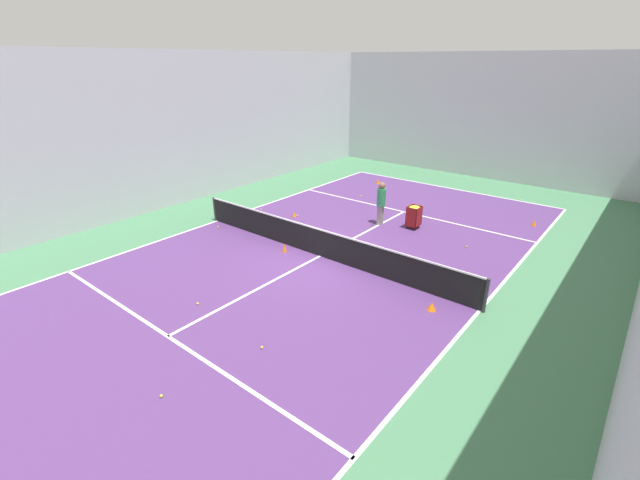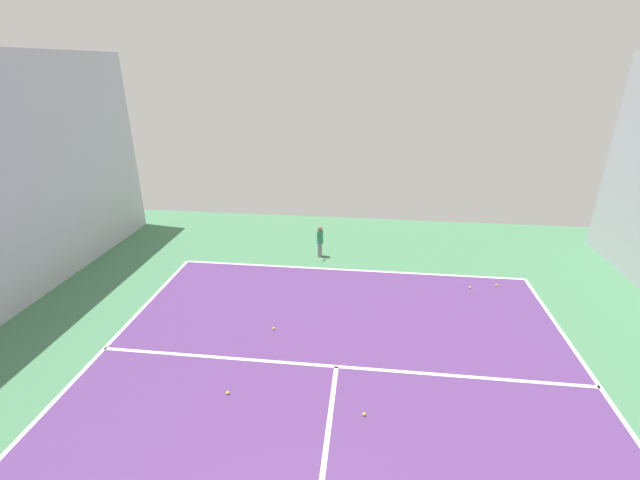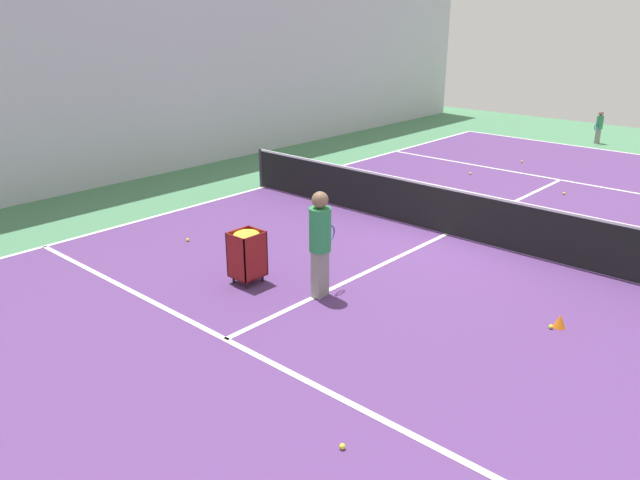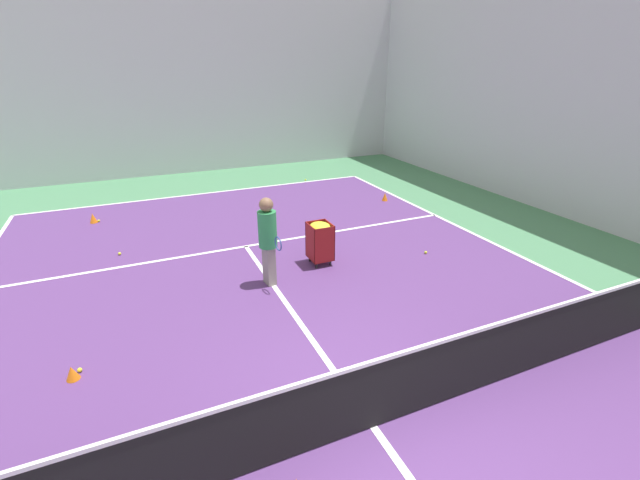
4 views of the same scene
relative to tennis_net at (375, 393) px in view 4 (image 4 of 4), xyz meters
name	(u,v)px [view 4 (image 4 of 4)]	position (x,y,z in m)	size (l,w,h in m)	color
ground_plane	(373,427)	(0.00, 0.00, -0.54)	(32.98, 32.98, 0.00)	#477F56
court_playing_area	(373,427)	(0.00, 0.00, -0.54)	(11.42, 22.33, 0.00)	#563370
line_baseline_far	(208,193)	(0.00, 11.16, -0.53)	(11.42, 0.10, 0.00)	white
line_service_far	(246,246)	(0.00, 6.14, -0.53)	(11.42, 0.10, 0.00)	white
line_centre_service	(373,426)	(0.00, 0.00, -0.53)	(0.10, 12.28, 0.00)	white
hall_enclosure_far	(183,83)	(0.00, 14.56, 2.89)	(18.07, 0.15, 6.87)	silver
tennis_net	(375,393)	(0.00, 0.00, 0.00)	(11.72, 0.10, 1.04)	#2D2D33
coach_at_net	(268,236)	(-0.03, 4.09, 0.51)	(0.41, 0.70, 1.83)	gray
ball_cart	(320,236)	(1.29, 4.54, 0.13)	(0.48, 0.54, 0.97)	maroon
training_cone_0	(72,373)	(-3.49, 2.50, -0.43)	(0.19, 0.19, 0.21)	orange
training_cone_3	(93,218)	(-3.49, 9.52, -0.40)	(0.21, 0.21, 0.27)	orange
training_cone_4	(385,197)	(5.12, 7.96, -0.41)	(0.19, 0.19, 0.26)	orange
tennis_ball_1	(120,254)	(-2.84, 6.85, -0.50)	(0.07, 0.07, 0.07)	yellow
tennis_ball_5	(80,370)	(-3.41, 2.63, -0.50)	(0.07, 0.07, 0.07)	yellow
tennis_ball_7	(305,180)	(3.69, 11.33, -0.50)	(0.07, 0.07, 0.07)	yellow
tennis_ball_8	(99,221)	(-3.36, 9.52, -0.50)	(0.07, 0.07, 0.07)	yellow
tennis_ball_9	(426,252)	(3.78, 3.99, -0.50)	(0.07, 0.07, 0.07)	yellow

